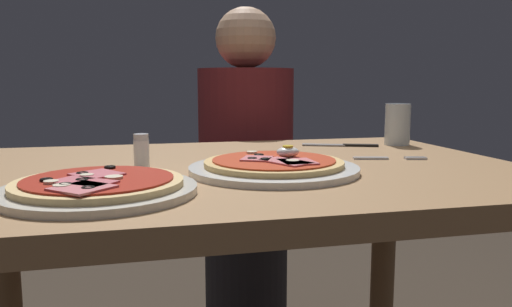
{
  "coord_description": "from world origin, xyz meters",
  "views": [
    {
      "loc": [
        -0.19,
        -0.98,
        0.94
      ],
      "look_at": [
        0.04,
        -0.04,
        0.8
      ],
      "focal_mm": 35.45,
      "sensor_mm": 36.0,
      "label": 1
    }
  ],
  "objects_px": {
    "fork": "(384,158)",
    "diner_person": "(246,192)",
    "pizza_across_left": "(99,187)",
    "dining_table": "(234,228)",
    "water_glass_near": "(397,127)",
    "knife": "(345,145)",
    "pizza_foreground": "(274,166)",
    "salt_shaker": "(141,151)"
  },
  "relations": [
    {
      "from": "salt_shaker",
      "to": "dining_table",
      "type": "bearing_deg",
      "value": -5.21
    },
    {
      "from": "pizza_foreground",
      "to": "diner_person",
      "type": "bearing_deg",
      "value": 81.49
    },
    {
      "from": "salt_shaker",
      "to": "water_glass_near",
      "type": "bearing_deg",
      "value": 17.74
    },
    {
      "from": "pizza_across_left",
      "to": "water_glass_near",
      "type": "bearing_deg",
      "value": 30.67
    },
    {
      "from": "pizza_foreground",
      "to": "knife",
      "type": "height_order",
      "value": "pizza_foreground"
    },
    {
      "from": "dining_table",
      "to": "knife",
      "type": "distance_m",
      "value": 0.43
    },
    {
      "from": "fork",
      "to": "salt_shaker",
      "type": "height_order",
      "value": "salt_shaker"
    },
    {
      "from": "pizza_foreground",
      "to": "knife",
      "type": "distance_m",
      "value": 0.43
    },
    {
      "from": "water_glass_near",
      "to": "diner_person",
      "type": "distance_m",
      "value": 0.61
    },
    {
      "from": "pizza_across_left",
      "to": "water_glass_near",
      "type": "distance_m",
      "value": 0.85
    },
    {
      "from": "dining_table",
      "to": "knife",
      "type": "bearing_deg",
      "value": 34.27
    },
    {
      "from": "water_glass_near",
      "to": "diner_person",
      "type": "bearing_deg",
      "value": 124.41
    },
    {
      "from": "pizza_across_left",
      "to": "fork",
      "type": "xyz_separation_m",
      "value": [
        0.58,
        0.21,
        -0.01
      ]
    },
    {
      "from": "diner_person",
      "to": "pizza_across_left",
      "type": "bearing_deg",
      "value": 64.69
    },
    {
      "from": "pizza_across_left",
      "to": "knife",
      "type": "height_order",
      "value": "pizza_across_left"
    },
    {
      "from": "pizza_foreground",
      "to": "pizza_across_left",
      "type": "distance_m",
      "value": 0.33
    },
    {
      "from": "pizza_across_left",
      "to": "salt_shaker",
      "type": "bearing_deg",
      "value": 73.25
    },
    {
      "from": "salt_shaker",
      "to": "knife",
      "type": "bearing_deg",
      "value": 22.56
    },
    {
      "from": "fork",
      "to": "salt_shaker",
      "type": "bearing_deg",
      "value": 178.95
    },
    {
      "from": "pizza_foreground",
      "to": "salt_shaker",
      "type": "relative_size",
      "value": 4.71
    },
    {
      "from": "pizza_across_left",
      "to": "diner_person",
      "type": "distance_m",
      "value": 1.01
    },
    {
      "from": "knife",
      "to": "diner_person",
      "type": "relative_size",
      "value": 0.16
    },
    {
      "from": "pizza_across_left",
      "to": "fork",
      "type": "relative_size",
      "value": 1.87
    },
    {
      "from": "salt_shaker",
      "to": "diner_person",
      "type": "distance_m",
      "value": 0.79
    },
    {
      "from": "pizza_across_left",
      "to": "salt_shaker",
      "type": "height_order",
      "value": "salt_shaker"
    },
    {
      "from": "knife",
      "to": "dining_table",
      "type": "bearing_deg",
      "value": -145.73
    },
    {
      "from": "water_glass_near",
      "to": "knife",
      "type": "distance_m",
      "value": 0.15
    },
    {
      "from": "pizza_foreground",
      "to": "water_glass_near",
      "type": "bearing_deg",
      "value": 36.64
    },
    {
      "from": "dining_table",
      "to": "pizza_across_left",
      "type": "xyz_separation_m",
      "value": [
        -0.25,
        -0.2,
        0.14
      ]
    },
    {
      "from": "water_glass_near",
      "to": "fork",
      "type": "bearing_deg",
      "value": -124.68
    },
    {
      "from": "fork",
      "to": "diner_person",
      "type": "relative_size",
      "value": 0.13
    },
    {
      "from": "knife",
      "to": "diner_person",
      "type": "xyz_separation_m",
      "value": [
        -0.17,
        0.45,
        -0.21
      ]
    },
    {
      "from": "pizza_foreground",
      "to": "fork",
      "type": "height_order",
      "value": "pizza_foreground"
    },
    {
      "from": "pizza_foreground",
      "to": "pizza_across_left",
      "type": "height_order",
      "value": "pizza_foreground"
    },
    {
      "from": "water_glass_near",
      "to": "fork",
      "type": "distance_m",
      "value": 0.27
    },
    {
      "from": "fork",
      "to": "pizza_across_left",
      "type": "bearing_deg",
      "value": -159.87
    },
    {
      "from": "pizza_across_left",
      "to": "diner_person",
      "type": "height_order",
      "value": "diner_person"
    },
    {
      "from": "water_glass_near",
      "to": "salt_shaker",
      "type": "bearing_deg",
      "value": -162.26
    },
    {
      "from": "knife",
      "to": "fork",
      "type": "bearing_deg",
      "value": -92.17
    },
    {
      "from": "dining_table",
      "to": "water_glass_near",
      "type": "height_order",
      "value": "water_glass_near"
    },
    {
      "from": "fork",
      "to": "salt_shaker",
      "type": "xyz_separation_m",
      "value": [
        -0.51,
        0.01,
        0.03
      ]
    },
    {
      "from": "pizza_foreground",
      "to": "knife",
      "type": "xyz_separation_m",
      "value": [
        0.28,
        0.32,
        -0.01
      ]
    }
  ]
}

